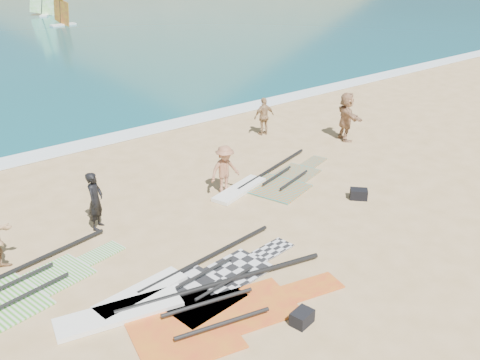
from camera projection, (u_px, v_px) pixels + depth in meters
ground at (323, 277)px, 12.93m from camera, size 300.00×300.00×0.00m
surf_line at (98, 142)px, 21.64m from camera, size 300.00×1.20×0.04m
rig_grey at (189, 282)px, 12.63m from camera, size 5.41×2.31×0.20m
rig_orange at (268, 182)px, 17.92m from camera, size 5.47×2.98×0.20m
rig_red at (185, 311)px, 11.66m from camera, size 6.41×3.21×0.21m
gear_bag_near at (302, 318)px, 11.28m from camera, size 0.53×0.43×0.30m
gear_bag_far at (359, 194)px, 16.82m from camera, size 0.64×0.65×0.32m
person_wetsuit at (95, 201)px, 14.83m from camera, size 0.73×0.72×1.69m
beachgoer_mid at (225, 170)px, 16.92m from camera, size 1.09×0.67×1.63m
beachgoer_back at (264, 116)px, 22.21m from camera, size 0.98×0.53×1.59m
beachgoer_right at (346, 116)px, 21.55m from camera, size 1.32×1.91×1.99m
windsurfer_centre at (61, 12)px, 51.69m from camera, size 2.59×3.08×4.61m
windsurfer_right at (44, 3)px, 58.75m from camera, size 2.84×2.69×4.88m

